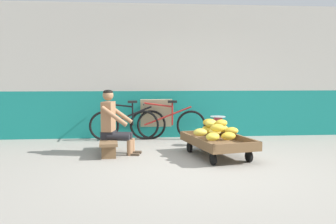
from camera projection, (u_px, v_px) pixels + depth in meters
ground_plane at (198, 169)px, 5.45m from camera, size 80.00×80.00×0.00m
back_wall at (176, 72)px, 8.30m from camera, size 16.00×0.30×2.96m
banana_cart at (218, 143)px, 6.23m from camera, size 1.14×1.59×0.36m
banana_pile at (216, 129)px, 6.33m from camera, size 0.83×1.35×0.26m
low_bench at (109, 143)px, 6.49m from camera, size 0.37×1.12×0.27m
vendor_seated at (113, 122)px, 6.44m from camera, size 0.72×0.56×1.14m
plastic_crate at (218, 138)px, 7.23m from camera, size 0.36×0.28×0.30m
weighing_scale at (218, 123)px, 7.20m from camera, size 0.30×0.30×0.29m
bicycle_near_left at (128, 124)px, 7.89m from camera, size 1.66×0.48×0.86m
bicycle_far_left at (168, 124)px, 7.94m from camera, size 1.66×0.48×0.86m
sign_board at (156, 118)px, 8.17m from camera, size 0.70×0.25×0.88m
shopping_bag at (229, 143)px, 6.94m from camera, size 0.18×0.12×0.24m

